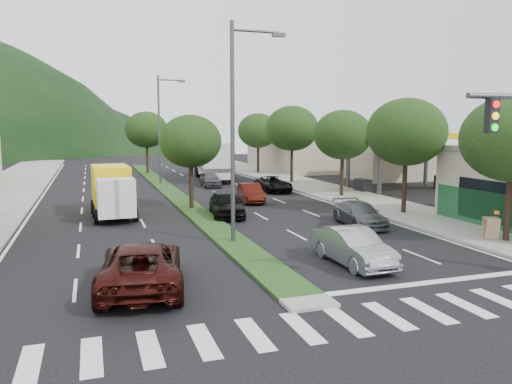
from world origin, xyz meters
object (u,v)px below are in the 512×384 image
object	(u,v)px
car_queue_e	(210,179)
tree_r_e	(258,131)
tree_med_far	(146,130)
car_queue_d	(273,184)
sedan_silver	(353,247)
tree_r_d	(292,129)
streetlight_near	(237,122)
tree_r_b	(406,132)
motorhome	(213,160)
a_frame_sign	(491,226)
car_queue_b	(360,214)
tree_r_c	(343,135)
tree_r_a	(512,139)
box_truck	(112,193)
tree_med_near	(190,141)
streetlight_mid	(161,124)
car_queue_a	(226,204)
suv_maroon	(141,265)
car_queue_c	(251,193)

from	to	relation	value
car_queue_e	tree_r_e	bearing A→B (deg)	55.06
tree_med_far	car_queue_d	size ratio (longest dim) A/B	1.52
car_queue_e	sedan_silver	bearing A→B (deg)	-88.10
tree_r_d	streetlight_near	distance (m)	24.97
tree_r_b	motorhome	distance (m)	24.40
tree_r_e	car_queue_d	size ratio (longest dim) A/B	1.47
tree_med_far	a_frame_sign	xyz separation A→B (m)	(11.54, -39.55, -4.25)
tree_r_d	car_queue_b	xyz separation A→B (m)	(-4.33, -20.21, -4.54)
tree_r_c	tree_r_a	bearing A→B (deg)	-90.00
car_queue_e	box_truck	xyz separation A→B (m)	(-9.01, -12.65, 0.77)
sedan_silver	car_queue_d	bearing A→B (deg)	75.81
streetlight_near	a_frame_sign	distance (m)	12.82
tree_r_a	tree_r_b	distance (m)	8.00
sedan_silver	box_truck	xyz separation A→B (m)	(-8.47, 14.07, 0.70)
tree_med_near	box_truck	world-z (taller)	tree_med_near
tree_r_c	streetlight_mid	size ratio (longest dim) A/B	0.65
tree_r_b	motorhome	bearing A→B (deg)	105.13
tree_r_e	a_frame_sign	size ratio (longest dim) A/B	4.88
car_queue_b	tree_r_e	bearing A→B (deg)	88.02
streetlight_mid	car_queue_a	xyz separation A→B (m)	(1.29, -18.21, -4.81)
sedan_silver	streetlight_near	bearing A→B (deg)	121.76
tree_med_far	car_queue_d	bearing A→B (deg)	-66.83
tree_med_near	car_queue_b	distance (m)	11.85
tree_r_d	car_queue_d	xyz separation A→B (m)	(-3.78, -5.21, -4.55)
box_truck	motorhome	xyz separation A→B (m)	(10.66, 18.23, 0.64)
tree_r_e	car_queue_b	world-z (taller)	tree_r_e
streetlight_near	suv_maroon	size ratio (longest dim) A/B	1.76
tree_r_a	tree_r_b	xyz separation A→B (m)	(-0.00, 8.00, 0.22)
tree_r_e	sedan_silver	bearing A→B (deg)	-102.98
a_frame_sign	box_truck	bearing A→B (deg)	166.09
motorhome	tree_r_e	bearing A→B (deg)	43.93
car_queue_c	car_queue_a	bearing A→B (deg)	-115.16
sedan_silver	car_queue_c	size ratio (longest dim) A/B	1.08
suv_maroon	motorhome	world-z (taller)	motorhome
box_truck	tree_r_d	bearing A→B (deg)	-145.08
tree_med_near	car_queue_c	bearing A→B (deg)	21.19
tree_med_near	sedan_silver	bearing A→B (deg)	-76.86
tree_r_e	car_queue_d	bearing A→B (deg)	-103.96
tree_med_near	a_frame_sign	world-z (taller)	tree_med_near
tree_r_e	car_queue_e	size ratio (longest dim) A/B	1.77
tree_r_c	car_queue_b	size ratio (longest dim) A/B	1.46
car_queue_d	car_queue_b	bearing A→B (deg)	-92.57
sedan_silver	a_frame_sign	world-z (taller)	a_frame_sign
tree_med_far	streetlight_near	xyz separation A→B (m)	(0.21, -36.00, 0.58)
tree_r_c	car_queue_a	world-z (taller)	tree_r_c
car_queue_c	tree_r_e	bearing A→B (deg)	76.78
tree_r_c	sedan_silver	world-z (taller)	tree_r_c
tree_r_a	tree_r_c	xyz separation A→B (m)	(0.00, 16.00, -0.07)
car_queue_e	suv_maroon	bearing A→B (deg)	-104.74
tree_r_b	box_truck	world-z (taller)	tree_r_b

